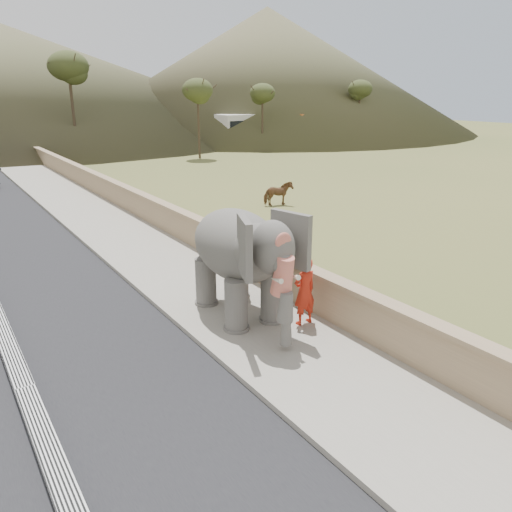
# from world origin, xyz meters

# --- Properties ---
(ground) EXTENTS (160.00, 160.00, 0.00)m
(ground) POSITION_xyz_m (0.00, 0.00, 0.00)
(ground) COLOR olive
(ground) RESTS_ON ground
(walkway) EXTENTS (3.00, 120.00, 0.15)m
(walkway) POSITION_xyz_m (0.00, 10.00, 0.07)
(walkway) COLOR #9E9687
(walkway) RESTS_ON ground
(parapet) EXTENTS (0.30, 120.00, 1.10)m
(parapet) POSITION_xyz_m (1.65, 10.00, 0.55)
(parapet) COLOR tan
(parapet) RESTS_ON ground
(cow) EXTENTS (1.48, 0.89, 1.17)m
(cow) POSITION_xyz_m (8.22, 10.82, 0.59)
(cow) COLOR brown
(cow) RESTS_ON ground
(distant_car) EXTENTS (4.40, 2.19, 1.44)m
(distant_car) POSITION_xyz_m (20.58, 34.07, 0.72)
(distant_car) COLOR silver
(distant_car) RESTS_ON ground
(bus_white) EXTENTS (11.11, 3.02, 3.10)m
(bus_white) POSITION_xyz_m (24.51, 35.51, 1.55)
(bus_white) COLOR white
(bus_white) RESTS_ON ground
(bus_orange) EXTENTS (11.28, 4.61, 3.10)m
(bus_orange) POSITION_xyz_m (31.24, 33.84, 1.55)
(bus_orange) COLOR orange
(bus_orange) RESTS_ON ground
(hill_right) EXTENTS (56.00, 56.00, 16.00)m
(hill_right) POSITION_xyz_m (36.00, 52.00, 8.00)
(hill_right) COLOR brown
(hill_right) RESTS_ON ground
(hill_far) EXTENTS (80.00, 80.00, 14.00)m
(hill_far) POSITION_xyz_m (5.00, 70.00, 7.00)
(hill_far) COLOR brown
(hill_far) RESTS_ON ground
(elephant_and_man) EXTENTS (2.31, 3.85, 2.70)m
(elephant_and_man) POSITION_xyz_m (0.02, 1.13, 1.49)
(elephant_and_man) COLOR slate
(elephant_and_man) RESTS_ON ground
(trees) EXTENTS (47.62, 43.29, 9.61)m
(trees) POSITION_xyz_m (-0.40, 29.27, 4.15)
(trees) COLOR #473828
(trees) RESTS_ON ground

